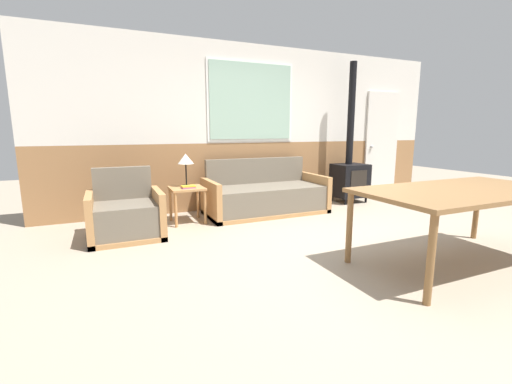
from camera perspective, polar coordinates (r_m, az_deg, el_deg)
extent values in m
plane|color=gray|center=(4.01, 17.42, -9.32)|extent=(16.00, 16.00, 0.00)
cube|color=#996B42|center=(6.05, 1.09, 3.05)|extent=(7.20, 0.06, 1.10)
cube|color=silver|center=(6.03, 1.14, 15.89)|extent=(7.20, 0.06, 1.60)
cube|color=white|center=(5.89, -0.78, 14.85)|extent=(1.53, 0.01, 1.31)
cube|color=#99BCA8|center=(5.88, -0.76, 14.85)|extent=(1.45, 0.02, 1.23)
cube|color=#B27F4C|center=(5.49, 1.67, -3.22)|extent=(1.90, 0.87, 0.06)
cube|color=#6B6051|center=(5.42, 1.78, -1.02)|extent=(1.74, 0.79, 0.38)
cube|color=#6B6051|center=(5.73, 0.03, 3.60)|extent=(1.74, 0.10, 0.41)
cube|color=#B27F4C|center=(5.11, -7.56, -1.34)|extent=(0.08, 0.87, 0.58)
cube|color=#B27F4C|center=(5.88, 9.72, 0.12)|extent=(0.08, 0.87, 0.58)
cube|color=#B27F4C|center=(4.54, -20.65, -6.78)|extent=(0.86, 0.75, 0.06)
cube|color=#6B6051|center=(4.47, -20.81, -4.19)|extent=(0.70, 0.67, 0.37)
cube|color=#6B6051|center=(4.73, -21.36, 1.41)|extent=(0.70, 0.10, 0.41)
cube|color=#B27F4C|center=(4.48, -25.86, -4.00)|extent=(0.08, 0.75, 0.57)
cube|color=#B27F4C|center=(4.51, -15.89, -3.25)|extent=(0.08, 0.75, 0.57)
cube|color=#B27F4C|center=(4.95, -11.46, 0.60)|extent=(0.47, 0.47, 0.03)
cylinder|color=#B27F4C|center=(4.77, -13.21, -2.98)|extent=(0.04, 0.04, 0.48)
cylinder|color=#B27F4C|center=(4.86, -8.47, -2.57)|extent=(0.04, 0.04, 0.48)
cylinder|color=#B27F4C|center=(5.16, -14.07, -2.01)|extent=(0.04, 0.04, 0.48)
cylinder|color=#B27F4C|center=(5.24, -9.67, -1.65)|extent=(0.04, 0.04, 0.48)
cylinder|color=black|center=(5.03, -11.50, 1.04)|extent=(0.12, 0.12, 0.02)
cylinder|color=black|center=(5.01, -11.56, 2.89)|extent=(0.02, 0.02, 0.31)
cone|color=silver|center=(4.99, -11.66, 5.45)|extent=(0.22, 0.22, 0.14)
cube|color=#994C84|center=(4.87, -11.23, 0.72)|extent=(0.20, 0.13, 0.02)
cube|color=gold|center=(4.88, -11.22, 0.96)|extent=(0.19, 0.13, 0.02)
cube|color=olive|center=(3.84, 31.27, 0.15)|extent=(2.04, 1.05, 0.04)
cylinder|color=olive|center=(2.91, 27.10, -10.07)|extent=(0.06, 0.06, 0.72)
cylinder|color=olive|center=(3.53, 15.29, -5.79)|extent=(0.06, 0.06, 0.72)
cylinder|color=olive|center=(4.95, 32.87, -2.50)|extent=(0.06, 0.06, 0.72)
cylinder|color=black|center=(6.30, 14.66, -1.61)|extent=(0.04, 0.04, 0.10)
cylinder|color=black|center=(6.59, 17.83, -1.24)|extent=(0.04, 0.04, 0.10)
cylinder|color=black|center=(6.60, 12.57, -0.98)|extent=(0.04, 0.04, 0.10)
cylinder|color=black|center=(6.88, 15.69, -0.66)|extent=(0.04, 0.04, 0.10)
cube|color=black|center=(6.53, 15.34, 1.89)|extent=(0.58, 0.48, 0.60)
cube|color=black|center=(6.34, 16.74, 1.58)|extent=(0.35, 0.01, 0.42)
cylinder|color=black|center=(6.51, 15.58, 12.43)|extent=(0.12, 0.12, 1.79)
cube|color=silver|center=(7.48, 20.16, 7.49)|extent=(0.80, 0.04, 2.05)
sphere|color=silver|center=(7.26, 18.75, 7.18)|extent=(0.06, 0.06, 0.06)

